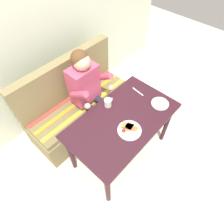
{
  "coord_description": "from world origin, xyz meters",
  "views": [
    {
      "loc": [
        -0.95,
        -0.72,
        2.33
      ],
      "look_at": [
        0.0,
        0.15,
        0.72
      ],
      "focal_mm": 30.83,
      "sensor_mm": 36.0,
      "label": 1
    }
  ],
  "objects_px": {
    "couch": "(79,106)",
    "plate_eggs": "(160,103)",
    "fork": "(138,92)",
    "plate_breakfast": "(129,129)",
    "person": "(88,88)",
    "table": "(122,124)",
    "coffee_mug": "(108,102)"
  },
  "relations": [
    {
      "from": "plate_breakfast",
      "to": "plate_eggs",
      "type": "xyz_separation_m",
      "value": [
        0.5,
        -0.03,
        -0.01
      ]
    },
    {
      "from": "plate_breakfast",
      "to": "couch",
      "type": "bearing_deg",
      "value": 86.08
    },
    {
      "from": "person",
      "to": "plate_eggs",
      "type": "xyz_separation_m",
      "value": [
        0.37,
        -0.76,
        -0.0
      ]
    },
    {
      "from": "table",
      "to": "couch",
      "type": "distance_m",
      "value": 0.83
    },
    {
      "from": "couch",
      "to": "plate_eggs",
      "type": "height_order",
      "value": "couch"
    },
    {
      "from": "person",
      "to": "plate_breakfast",
      "type": "bearing_deg",
      "value": -99.88
    },
    {
      "from": "plate_eggs",
      "to": "table",
      "type": "bearing_deg",
      "value": 158.57
    },
    {
      "from": "table",
      "to": "plate_eggs",
      "type": "relative_size",
      "value": 6.25
    },
    {
      "from": "plate_eggs",
      "to": "fork",
      "type": "bearing_deg",
      "value": 92.61
    },
    {
      "from": "table",
      "to": "person",
      "type": "distance_m",
      "value": 0.6
    },
    {
      "from": "table",
      "to": "plate_breakfast",
      "type": "distance_m",
      "value": 0.18
    },
    {
      "from": "plate_eggs",
      "to": "fork",
      "type": "relative_size",
      "value": 1.13
    },
    {
      "from": "fork",
      "to": "plate_breakfast",
      "type": "bearing_deg",
      "value": -144.73
    },
    {
      "from": "plate_breakfast",
      "to": "coffee_mug",
      "type": "bearing_deg",
      "value": 75.72
    },
    {
      "from": "person",
      "to": "plate_eggs",
      "type": "bearing_deg",
      "value": -64.05
    },
    {
      "from": "person",
      "to": "coffee_mug",
      "type": "distance_m",
      "value": 0.35
    },
    {
      "from": "coffee_mug",
      "to": "couch",
      "type": "bearing_deg",
      "value": 93.73
    },
    {
      "from": "couch",
      "to": "coffee_mug",
      "type": "height_order",
      "value": "couch"
    },
    {
      "from": "couch",
      "to": "coffee_mug",
      "type": "relative_size",
      "value": 12.2
    },
    {
      "from": "table",
      "to": "fork",
      "type": "height_order",
      "value": "fork"
    },
    {
      "from": "couch",
      "to": "plate_breakfast",
      "type": "distance_m",
      "value": 0.99
    },
    {
      "from": "coffee_mug",
      "to": "table",
      "type": "bearing_deg",
      "value": -98.11
    },
    {
      "from": "coffee_mug",
      "to": "fork",
      "type": "relative_size",
      "value": 0.69
    },
    {
      "from": "table",
      "to": "couch",
      "type": "height_order",
      "value": "couch"
    },
    {
      "from": "plate_breakfast",
      "to": "fork",
      "type": "bearing_deg",
      "value": 28.52
    },
    {
      "from": "couch",
      "to": "person",
      "type": "height_order",
      "value": "person"
    },
    {
      "from": "plate_breakfast",
      "to": "coffee_mug",
      "type": "relative_size",
      "value": 2.02
    },
    {
      "from": "person",
      "to": "fork",
      "type": "distance_m",
      "value": 0.59
    },
    {
      "from": "person",
      "to": "coffee_mug",
      "type": "relative_size",
      "value": 10.27
    },
    {
      "from": "couch",
      "to": "fork",
      "type": "relative_size",
      "value": 8.47
    },
    {
      "from": "couch",
      "to": "plate_eggs",
      "type": "bearing_deg",
      "value": -65.07
    },
    {
      "from": "couch",
      "to": "coffee_mug",
      "type": "distance_m",
      "value": 0.69
    }
  ]
}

